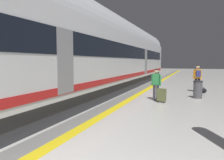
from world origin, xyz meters
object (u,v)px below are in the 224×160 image
Objects in this scene: passenger_near at (198,76)px; duffel_bag_near at (203,90)px; passenger_mid at (156,82)px; waste_bin at (198,89)px; high_speed_train at (95,51)px; suitcase_mid at (162,95)px.

passenger_near is 3.86× the size of duffel_bag_near.
duffel_bag_near is 4.30m from passenger_mid.
passenger_mid is (-2.23, -3.59, 0.75)m from duffel_bag_near.
passenger_near is 1.87× the size of waste_bin.
waste_bin reaches higher than duffel_bag_near.
high_speed_train is 78.76× the size of duffel_bag_near.
waste_bin is (5.43, 0.85, -2.05)m from high_speed_train.
high_speed_train reaches higher than suitcase_mid.
suitcase_mid is at bearing -14.33° from high_speed_train.
passenger_near is 2.62× the size of suitcase_mid.
high_speed_train is 53.50× the size of suitcase_mid.
suitcase_mid is 2.43m from waste_bin.
high_speed_train is 22.33× the size of passenger_mid.
high_speed_train is 5.87m from waste_bin.
high_speed_train reaches higher than waste_bin.
passenger_mid is (3.52, -0.64, -1.60)m from high_speed_train.
passenger_mid is at bearing -142.23° from waste_bin.
passenger_mid is 0.73m from suitcase_mid.
high_speed_train is at bearing -171.15° from waste_bin.
passenger_mid is at bearing -10.23° from high_speed_train.
passenger_near reaches higher than suitcase_mid.
duffel_bag_near is at bearing 58.16° from passenger_mid.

